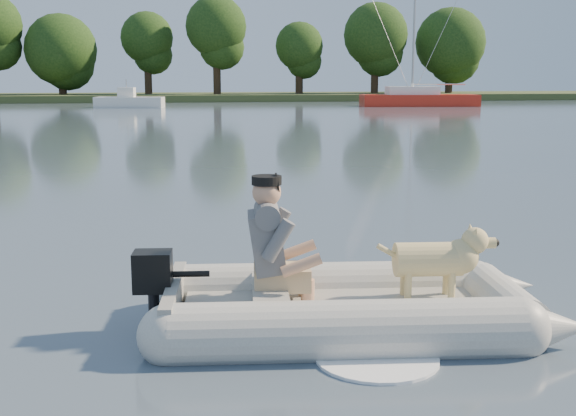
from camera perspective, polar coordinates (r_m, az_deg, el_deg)
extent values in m
plane|color=slate|center=(6.50, 2.99, -9.58)|extent=(160.00, 160.00, 0.00)
cube|color=#47512D|center=(67.99, -8.87, 8.62)|extent=(160.00, 12.00, 0.70)
cylinder|color=#332316|center=(67.82, -17.39, 9.30)|extent=(0.70, 0.70, 2.94)
sphere|color=#2F4F1A|center=(67.86, -17.53, 11.85)|extent=(6.27, 6.27, 6.27)
cylinder|color=#332316|center=(67.91, -10.98, 9.89)|extent=(0.70, 0.70, 3.67)
sphere|color=#2F4F1A|center=(68.00, -11.09, 13.07)|extent=(4.69, 4.69, 4.69)
cylinder|color=#332316|center=(66.30, -5.63, 10.29)|extent=(0.70, 0.70, 4.29)
sphere|color=#2F4F1A|center=(66.44, -5.70, 14.09)|extent=(5.43, 5.43, 5.43)
cylinder|color=#332316|center=(67.58, 0.89, 9.88)|extent=(0.70, 0.70, 3.21)
sphere|color=#2F4F1A|center=(67.63, 0.90, 12.68)|extent=(4.41, 4.41, 4.41)
cylinder|color=#332316|center=(69.94, 6.86, 10.12)|extent=(0.70, 0.70, 3.94)
sphere|color=#2F4F1A|center=(70.04, 6.93, 13.44)|extent=(6.03, 6.03, 6.03)
cylinder|color=#332316|center=(72.73, 12.59, 9.79)|extent=(0.70, 0.70, 3.52)
sphere|color=#2F4F1A|center=(72.79, 12.71, 12.63)|extent=(6.68, 6.68, 6.68)
cube|color=red|center=(55.00, 10.31, 8.26)|extent=(8.82, 3.56, 1.07)
cube|color=white|center=(54.86, 9.79, 9.11)|extent=(3.95, 2.35, 0.64)
cylinder|color=#A5A5AA|center=(55.00, 9.96, 14.42)|extent=(0.17, 0.17, 10.72)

